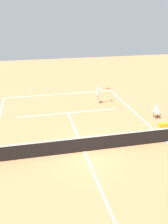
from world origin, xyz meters
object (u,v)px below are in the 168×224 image
object	(u,v)px
courtside_chair_mid	(157,111)
equipment_bag	(164,125)
player_serving	(99,93)
tennis_ball	(110,105)

from	to	relation	value
courtside_chair_mid	equipment_bag	xyz separation A→B (m)	(0.25, 1.62, -0.38)
player_serving	courtside_chair_mid	bearing A→B (deg)	26.27
tennis_ball	courtside_chair_mid	bearing A→B (deg)	127.95
tennis_ball	player_serving	bearing A→B (deg)	-38.45
player_serving	equipment_bag	world-z (taller)	player_serving
courtside_chair_mid	equipment_bag	distance (m)	1.68
player_serving	equipment_bag	size ratio (longest dim) A/B	2.20
player_serving	tennis_ball	size ratio (longest dim) A/B	24.64
tennis_ball	courtside_chair_mid	xyz separation A→B (m)	(-2.61, 3.35, 0.50)
courtside_chair_mid	equipment_bag	bearing A→B (deg)	81.10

